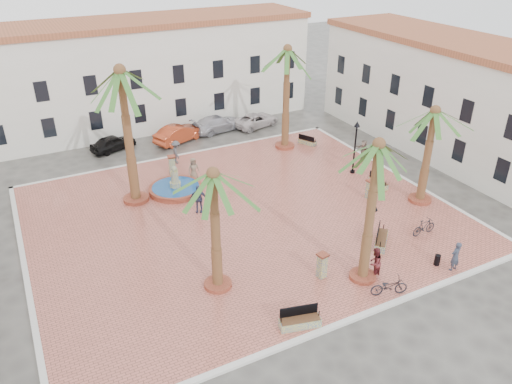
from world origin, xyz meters
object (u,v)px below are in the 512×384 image
car_white (256,120)px  bicycle_b (424,227)px  cyclist_b (375,262)px  pedestrian_fountain_a (193,169)px  bench_e (378,183)px  pedestrian_north (176,152)px  palm_sw (214,188)px  fountain (176,188)px  bollard_n (172,165)px  car_red (179,133)px  car_silver (218,124)px  palm_e (433,123)px  cyclist_a (455,256)px  bicycle_a (389,286)px  pedestrian_east (363,150)px  lamppost_e (356,138)px  palm_nw (122,86)px  bench_se (381,240)px  litter_bin (437,260)px  bench_s (300,321)px  lamppost_s (371,227)px  car_black (113,143)px  bollard_se (322,265)px  bollard_e (370,189)px  pedestrian_fountain_b (198,199)px  palm_ne (287,60)px  palm_s (377,160)px  bench_ne (307,142)px

car_white → bicycle_b: bearing=167.3°
cyclist_b → pedestrian_fountain_a: cyclist_b is taller
bench_e → pedestrian_north: pedestrian_north is taller
palm_sw → pedestrian_fountain_a: size_ratio=4.02×
fountain → bollard_n: (0.65, 2.57, 0.54)m
car_red → car_silver: 4.07m
palm_e → cyclist_a: palm_e is taller
bicycle_a → pedestrian_east: bearing=-14.5°
bench_e → lamppost_e: 3.64m
fountain → cyclist_b: fountain is taller
palm_nw → car_white: palm_nw is taller
bicycle_b → car_white: 21.30m
car_red → bench_e: bearing=-168.9°
bicycle_b → bench_se: bearing=83.5°
fountain → litter_bin: bearing=-56.2°
bench_s → litter_bin: bench_s is taller
lamppost_s → car_red: size_ratio=0.97×
palm_e → bollard_n: bearing=140.0°
cyclist_b → car_black: cyclist_b is taller
bench_s → lamppost_e: size_ratio=0.49×
bollard_se → bicycle_b: 7.81m
bollard_e → palm_nw: bearing=153.9°
bench_e → lamppost_s: lamppost_s is taller
lamppost_s → bollard_se: (-2.12, 0.95, -2.28)m
bench_e → pedestrian_east: bearing=-20.6°
pedestrian_east → bollard_e: bearing=-37.1°
palm_e → pedestrian_fountain_b: (-13.85, 5.46, -4.64)m
lamppost_e → pedestrian_north: bearing=145.4°
palm_sw → car_white: palm_sw is taller
bench_se → bicycle_b: bench_se is taller
bicycle_b → palm_ne: bearing=2.0°
palm_ne → pedestrian_fountain_b: size_ratio=4.49×
litter_bin → car_silver: bearing=95.8°
palm_ne → bollard_n: (-10.15, -0.81, -6.46)m
pedestrian_north → pedestrian_east: (13.45, -6.08, -0.11)m
bollard_n → pedestrian_north: bearing=62.4°
palm_e → car_white: bearing=100.0°
palm_s → palm_ne: 18.00m
palm_sw → bench_ne: palm_sw is taller
bollard_e → pedestrian_fountain_a: bearing=139.6°
bench_e → bollard_n: bollard_n is taller
lamppost_e → palm_s: bearing=-124.6°
cyclist_a → pedestrian_north: 21.82m
bollard_n → car_white: 12.35m
cyclist_b → pedestrian_fountain_a: size_ratio=1.03×
fountain → litter_bin: fountain is taller
bollard_se → pedestrian_fountain_b: pedestrian_fountain_b is taller
litter_bin → bench_s: bearing=-176.0°
pedestrian_fountain_a → car_red: size_ratio=0.36×
bollard_n → bollard_e: 14.40m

